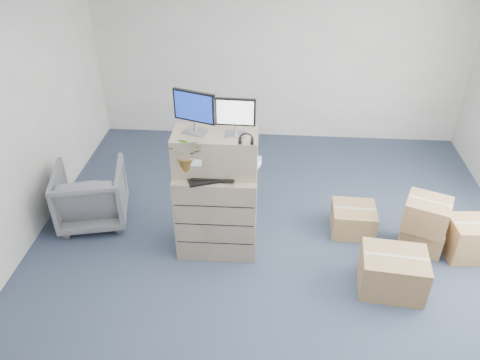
% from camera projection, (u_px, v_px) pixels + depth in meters
% --- Properties ---
extents(ground, '(7.00, 7.00, 0.00)m').
position_uv_depth(ground, '(273.00, 279.00, 5.32)').
color(ground, '#2A3A4C').
rests_on(ground, ground).
extents(wall_back, '(6.00, 0.02, 2.80)m').
position_uv_depth(wall_back, '(280.00, 57.00, 7.46)').
color(wall_back, '#B8B7AF').
rests_on(wall_back, ground).
extents(filing_cabinet_lower, '(0.93, 0.58, 1.08)m').
position_uv_depth(filing_cabinet_lower, '(217.00, 211.00, 5.49)').
color(filing_cabinet_lower, '#88745E').
rests_on(filing_cabinet_lower, ground).
extents(filing_cabinet_upper, '(0.93, 0.48, 0.46)m').
position_uv_depth(filing_cabinet_upper, '(215.00, 152.00, 5.11)').
color(filing_cabinet_upper, '#88745E').
rests_on(filing_cabinet_upper, filing_cabinet_lower).
extents(monitor_left, '(0.46, 0.25, 0.47)m').
position_uv_depth(monitor_left, '(194.00, 110.00, 4.86)').
color(monitor_left, '#99999E').
rests_on(monitor_left, filing_cabinet_upper).
extents(monitor_right, '(0.42, 0.17, 0.42)m').
position_uv_depth(monitor_right, '(235.00, 115.00, 4.83)').
color(monitor_right, '#99999E').
rests_on(monitor_right, filing_cabinet_upper).
extents(headphones, '(0.15, 0.02, 0.15)m').
position_uv_depth(headphones, '(246.00, 139.00, 4.79)').
color(headphones, black).
rests_on(headphones, filing_cabinet_upper).
extents(keyboard, '(0.58, 0.39, 0.03)m').
position_uv_depth(keyboard, '(212.00, 178.00, 5.09)').
color(keyboard, black).
rests_on(keyboard, filing_cabinet_lower).
extents(mouse, '(0.10, 0.07, 0.03)m').
position_uv_depth(mouse, '(246.00, 178.00, 5.07)').
color(mouse, silver).
rests_on(mouse, filing_cabinet_lower).
extents(water_bottle, '(0.08, 0.08, 0.27)m').
position_uv_depth(water_bottle, '(222.00, 160.00, 5.16)').
color(water_bottle, '#94979C').
rests_on(water_bottle, filing_cabinet_lower).
extents(phone_dock, '(0.07, 0.06, 0.15)m').
position_uv_depth(phone_dock, '(213.00, 166.00, 5.21)').
color(phone_dock, silver).
rests_on(phone_dock, filing_cabinet_lower).
extents(external_drive, '(0.20, 0.16, 0.06)m').
position_uv_depth(external_drive, '(249.00, 167.00, 5.25)').
color(external_drive, black).
rests_on(external_drive, filing_cabinet_lower).
extents(tissue_box, '(0.30, 0.20, 0.10)m').
position_uv_depth(tissue_box, '(248.00, 161.00, 5.20)').
color(tissue_box, '#386FBF').
rests_on(tissue_box, external_drive).
extents(potted_plant, '(0.47, 0.50, 0.43)m').
position_uv_depth(potted_plant, '(189.00, 157.00, 5.01)').
color(potted_plant, '#91AB8A').
rests_on(potted_plant, filing_cabinet_lower).
extents(office_chair, '(0.99, 0.95, 0.86)m').
position_uv_depth(office_chair, '(91.00, 192.00, 6.00)').
color(office_chair, '#58585C').
rests_on(office_chair, ground).
extents(cardboard_boxes, '(2.03, 1.53, 0.73)m').
position_uv_depth(cardboard_boxes, '(416.00, 241.00, 5.46)').
color(cardboard_boxes, olive).
rests_on(cardboard_boxes, ground).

